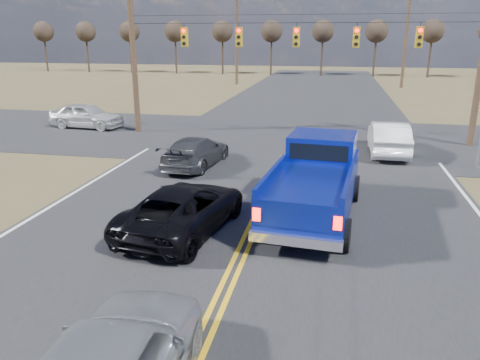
% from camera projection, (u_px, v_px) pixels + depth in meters
% --- Properties ---
extents(ground, '(160.00, 160.00, 0.00)m').
position_uv_depth(ground, '(204.00, 338.00, 8.70)').
color(ground, brown).
rests_on(ground, ground).
extents(road_main, '(14.00, 120.00, 0.02)m').
position_uv_depth(road_main, '(274.00, 181.00, 18.06)').
color(road_main, '#28282B').
rests_on(road_main, ground).
extents(road_cross, '(120.00, 12.00, 0.02)m').
position_uv_depth(road_cross, '(293.00, 138.00, 25.55)').
color(road_cross, '#28282B').
rests_on(road_cross, ground).
extents(signal_gantry, '(19.60, 4.83, 10.00)m').
position_uv_depth(signal_gantry, '(306.00, 42.00, 23.76)').
color(signal_gantry, '#473323').
rests_on(signal_gantry, ground).
extents(utility_poles, '(19.60, 58.32, 10.00)m').
position_uv_depth(utility_poles, '(295.00, 39.00, 23.07)').
color(utility_poles, '#473323').
rests_on(utility_poles, ground).
extents(treeline, '(87.00, 117.80, 7.40)m').
position_uv_depth(treeline, '(308.00, 30.00, 32.25)').
color(treeline, '#33261C').
rests_on(treeline, ground).
extents(pickup_truck, '(2.94, 6.40, 2.33)m').
position_uv_depth(pickup_truck, '(315.00, 182.00, 14.24)').
color(pickup_truck, black).
rests_on(pickup_truck, ground).
extents(black_suv, '(3.01, 5.19, 1.36)m').
position_uv_depth(black_suv, '(184.00, 208.00, 13.31)').
color(black_suv, black).
rests_on(black_suv, ground).
extents(white_car_queue, '(1.65, 4.71, 1.55)m').
position_uv_depth(white_car_queue, '(388.00, 138.00, 22.01)').
color(white_car_queue, white).
rests_on(white_car_queue, ground).
extents(dgrey_car_queue, '(2.26, 4.57, 1.28)m').
position_uv_depth(dgrey_car_queue, '(196.00, 152.00, 19.96)').
color(dgrey_car_queue, '#39393E').
rests_on(dgrey_car_queue, ground).
extents(cross_car_west, '(2.16, 4.58, 1.51)m').
position_uv_depth(cross_car_west, '(86.00, 116.00, 28.17)').
color(cross_car_west, silver).
rests_on(cross_car_west, ground).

